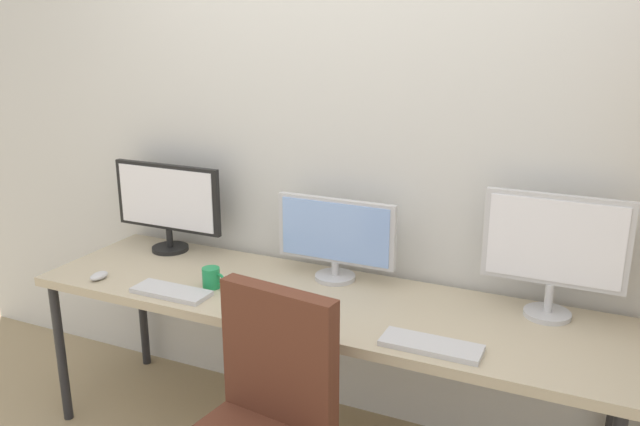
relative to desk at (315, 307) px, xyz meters
name	(u,v)px	position (x,y,z in m)	size (l,w,h in m)	color
wall_back	(355,147)	(0.00, 0.42, 0.61)	(4.86, 0.10, 2.60)	silver
desk	(315,307)	(0.00, 0.00, 0.00)	(2.46, 0.68, 0.74)	tan
monitor_left	(167,202)	(-0.90, 0.21, 0.30)	(0.59, 0.18, 0.44)	black
monitor_center	(336,236)	(0.00, 0.21, 0.25)	(0.55, 0.18, 0.37)	silver
monitor_right	(554,248)	(0.90, 0.21, 0.33)	(0.53, 0.18, 0.49)	silver
keyboard_left	(171,292)	(-0.56, -0.23, 0.06)	(0.34, 0.13, 0.02)	silver
keyboard_right	(431,345)	(0.56, -0.23, 0.06)	(0.36, 0.13, 0.02)	silver
computer_mouse	(99,276)	(-0.95, -0.23, 0.06)	(0.06, 0.10, 0.03)	silver
coffee_mug	(212,278)	(-0.44, -0.10, 0.09)	(0.11, 0.08, 0.09)	#1E8C4C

